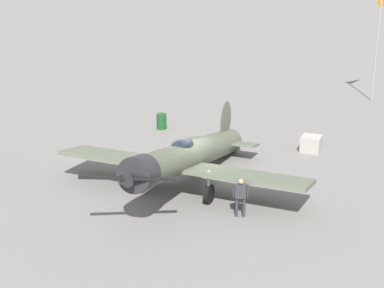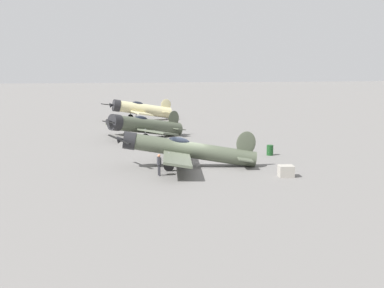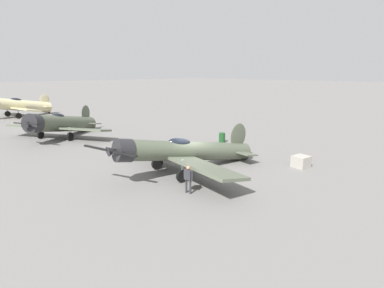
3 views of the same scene
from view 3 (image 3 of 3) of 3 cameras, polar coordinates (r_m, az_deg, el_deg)
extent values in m
plane|color=slate|center=(20.61, 0.00, -4.87)|extent=(400.00, 400.00, 0.00)
cylinder|color=#4C5442|center=(20.23, 0.00, -1.31)|extent=(10.11, 2.73, 2.81)
cylinder|color=#232326|center=(17.76, -12.62, -1.18)|extent=(1.29, 1.49, 1.47)
cone|color=#232326|center=(17.50, -14.58, -1.15)|extent=(0.71, 0.65, 0.64)
cube|color=black|center=(17.45, -15.04, -1.22)|extent=(1.54, 3.18, 0.41)
ellipsoid|color=black|center=(19.52, -2.37, 0.21)|extent=(1.88, 1.02, 0.94)
cube|color=#565E4C|center=(19.62, -2.84, -2.25)|extent=(3.62, 11.18, 0.49)
ellipsoid|color=#4C5442|center=(22.75, 8.58, 1.50)|extent=(1.77, 0.38, 2.07)
cube|color=#565E4C|center=(22.86, 8.13, -1.22)|extent=(1.60, 3.53, 0.27)
cylinder|color=#999BA0|center=(18.17, -1.79, -4.44)|extent=(0.14, 0.14, 0.99)
cylinder|color=black|center=(18.33, -1.77, -5.92)|extent=(0.82, 0.32, 0.80)
cylinder|color=#999BA0|center=(20.66, -6.52, -2.32)|extent=(0.14, 0.14, 0.99)
cylinder|color=black|center=(20.80, -6.49, -3.64)|extent=(0.82, 0.32, 0.80)
cylinder|color=black|center=(23.57, 9.48, -2.35)|extent=(0.29, 0.14, 0.28)
cylinder|color=#4C5442|center=(33.43, -22.57, 3.52)|extent=(8.39, 5.75, 2.98)
cylinder|color=#232326|center=(30.25, -27.45, 3.42)|extent=(1.86, 2.06, 1.83)
cone|color=#232326|center=(29.77, -28.31, 3.40)|extent=(0.93, 0.94, 0.79)
cube|color=black|center=(29.66, -28.51, 3.35)|extent=(1.18, 2.97, 0.23)
ellipsoid|color=black|center=(32.65, -23.62, 4.66)|extent=(1.93, 1.55, 0.95)
cube|color=#565E4C|center=(32.68, -23.64, 2.75)|extent=(7.00, 10.18, 0.50)
ellipsoid|color=#4C5442|center=(36.23, -19.15, 5.43)|extent=(1.59, 0.99, 1.97)
cube|color=#565E4C|center=(36.22, -19.20, 3.71)|extent=(2.65, 3.50, 0.28)
cylinder|color=#999BA0|center=(31.27, -21.79, 2.10)|extent=(0.14, 0.14, 0.90)
cylinder|color=black|center=(31.36, -21.72, 1.29)|extent=(0.79, 0.57, 0.80)
cylinder|color=#999BA0|center=(33.42, -26.41, 2.33)|extent=(0.14, 0.14, 0.90)
cylinder|color=black|center=(33.50, -26.33, 1.57)|extent=(0.79, 0.57, 0.80)
cylinder|color=black|center=(36.91, -18.49, 2.84)|extent=(0.29, 0.23, 0.28)
cylinder|color=beige|center=(51.23, -28.99, 6.29)|extent=(8.38, 2.81, 2.85)
ellipsoid|color=black|center=(50.84, -29.92, 7.05)|extent=(1.88, 1.03, 0.95)
cube|color=#C6BC89|center=(50.87, -29.95, 5.83)|extent=(3.68, 10.90, 0.51)
ellipsoid|color=beige|center=(52.67, -25.70, 7.43)|extent=(1.74, 0.39, 1.87)
cube|color=#C6BC89|center=(52.67, -25.78, 6.30)|extent=(1.61, 3.53, 0.28)
cylinder|color=#999BA0|center=(49.18, -29.62, 5.26)|extent=(0.14, 0.14, 1.17)
cylinder|color=black|center=(49.25, -29.54, 4.59)|extent=(0.82, 0.32, 0.80)
cylinder|color=#999BA0|center=(52.26, -31.14, 5.46)|extent=(0.14, 0.14, 1.17)
cylinder|color=black|center=(52.32, -31.06, 4.83)|extent=(0.82, 0.32, 0.80)
cylinder|color=black|center=(53.10, -25.02, 5.31)|extent=(0.29, 0.14, 0.28)
cylinder|color=#2D2D33|center=(16.65, -0.32, -7.99)|extent=(0.11, 0.11, 0.78)
cylinder|color=#2D2D33|center=(16.81, -1.07, -7.78)|extent=(0.11, 0.11, 0.78)
cube|color=#2D2D33|center=(16.50, -0.70, -5.73)|extent=(0.27, 0.45, 0.55)
sphere|color=#D07F57|center=(16.38, -0.71, -4.43)|extent=(0.20, 0.20, 0.20)
cylinder|color=#2D2D33|center=(16.35, 0.02, -5.86)|extent=(0.08, 0.08, 0.52)
cylinder|color=#2D2D33|center=(16.65, -1.41, -5.50)|extent=(0.08, 0.08, 0.52)
cube|color=#9E998E|center=(22.41, 19.60, -3.09)|extent=(1.15, 1.10, 0.80)
cylinder|color=#19471E|center=(28.55, 5.61, 1.18)|extent=(0.57, 0.57, 0.90)
torus|color=#19471E|center=(28.52, 5.61, 1.54)|extent=(0.61, 0.61, 0.04)
torus|color=#19471E|center=(28.59, 5.60, 0.83)|extent=(0.61, 0.61, 0.04)
camera|label=1|loc=(12.57, -97.86, 12.56)|focal=54.18mm
camera|label=2|loc=(25.77, 122.15, -4.20)|focal=48.96mm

